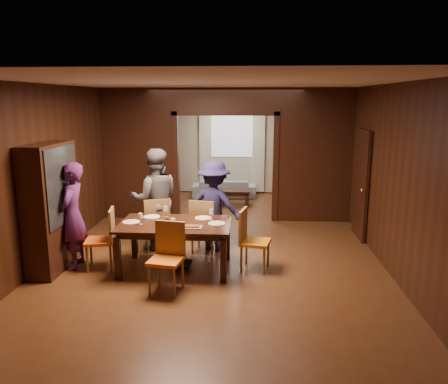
# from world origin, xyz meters

# --- Properties ---
(floor) EXTENTS (9.00, 9.00, 0.00)m
(floor) POSITION_xyz_m (0.00, 0.00, 0.00)
(floor) COLOR #552C18
(floor) RESTS_ON ground
(ceiling) EXTENTS (5.50, 9.00, 0.02)m
(ceiling) POSITION_xyz_m (0.00, 0.00, 2.90)
(ceiling) COLOR silver
(ceiling) RESTS_ON room_walls
(room_walls) EXTENTS (5.52, 9.01, 2.90)m
(room_walls) POSITION_xyz_m (0.00, 1.89, 1.51)
(room_walls) COLOR black
(room_walls) RESTS_ON floor
(person_purple) EXTENTS (0.45, 0.65, 1.70)m
(person_purple) POSITION_xyz_m (-2.22, -1.44, 0.85)
(person_purple) COLOR #471C52
(person_purple) RESTS_ON floor
(person_grey) EXTENTS (1.02, 0.88, 1.81)m
(person_grey) POSITION_xyz_m (-1.12, -0.44, 0.91)
(person_grey) COLOR #535259
(person_grey) RESTS_ON floor
(person_navy) EXTENTS (1.17, 0.89, 1.61)m
(person_navy) POSITION_xyz_m (-0.06, -0.45, 0.81)
(person_navy) COLOR #1E1B45
(person_navy) RESTS_ON floor
(sofa) EXTENTS (1.75, 0.74, 0.50)m
(sofa) POSITION_xyz_m (-0.18, 3.85, 0.25)
(sofa) COLOR #869FB0
(sofa) RESTS_ON floor
(serving_bowl) EXTENTS (0.36, 0.36, 0.09)m
(serving_bowl) POSITION_xyz_m (-0.51, -1.36, 0.80)
(serving_bowl) COLOR black
(serving_bowl) RESTS_ON dining_table
(dining_table) EXTENTS (1.74, 1.08, 0.76)m
(dining_table) POSITION_xyz_m (-0.59, -1.42, 0.38)
(dining_table) COLOR black
(dining_table) RESTS_ON floor
(coffee_table) EXTENTS (0.80, 0.50, 0.40)m
(coffee_table) POSITION_xyz_m (0.15, 2.92, 0.20)
(coffee_table) COLOR black
(coffee_table) RESTS_ON floor
(chair_left) EXTENTS (0.52, 0.52, 0.97)m
(chair_left) POSITION_xyz_m (-1.80, -1.45, 0.48)
(chair_left) COLOR #E05715
(chair_left) RESTS_ON floor
(chair_right) EXTENTS (0.52, 0.52, 0.97)m
(chair_right) POSITION_xyz_m (0.66, -1.35, 0.48)
(chair_right) COLOR orange
(chair_right) RESTS_ON floor
(chair_far_l) EXTENTS (0.55, 0.55, 0.97)m
(chair_far_l) POSITION_xyz_m (-1.09, -0.53, 0.48)
(chair_far_l) COLOR orange
(chair_far_l) RESTS_ON floor
(chair_far_r) EXTENTS (0.51, 0.51, 0.97)m
(chair_far_r) POSITION_xyz_m (-0.21, -0.59, 0.48)
(chair_far_r) COLOR orange
(chair_far_r) RESTS_ON floor
(chair_near) EXTENTS (0.51, 0.51, 0.97)m
(chair_near) POSITION_xyz_m (-0.58, -2.24, 0.48)
(chair_near) COLOR orange
(chair_near) RESTS_ON floor
(hutch) EXTENTS (0.40, 1.20, 2.00)m
(hutch) POSITION_xyz_m (-2.53, -1.50, 1.00)
(hutch) COLOR black
(hutch) RESTS_ON floor
(door_right) EXTENTS (0.06, 0.90, 2.10)m
(door_right) POSITION_xyz_m (2.70, 0.50, 1.05)
(door_right) COLOR black
(door_right) RESTS_ON floor
(window_far) EXTENTS (1.20, 0.03, 1.30)m
(window_far) POSITION_xyz_m (0.00, 4.44, 1.70)
(window_far) COLOR silver
(window_far) RESTS_ON back_wall
(curtain_left) EXTENTS (0.35, 0.06, 2.40)m
(curtain_left) POSITION_xyz_m (-0.75, 4.40, 1.25)
(curtain_left) COLOR white
(curtain_left) RESTS_ON back_wall
(curtain_right) EXTENTS (0.35, 0.06, 2.40)m
(curtain_right) POSITION_xyz_m (0.75, 4.40, 1.25)
(curtain_right) COLOR white
(curtain_right) RESTS_ON back_wall
(plate_left) EXTENTS (0.27, 0.27, 0.01)m
(plate_left) POSITION_xyz_m (-1.29, -1.43, 0.77)
(plate_left) COLOR white
(plate_left) RESTS_ON dining_table
(plate_far_l) EXTENTS (0.27, 0.27, 0.01)m
(plate_far_l) POSITION_xyz_m (-1.03, -1.10, 0.77)
(plate_far_l) COLOR white
(plate_far_l) RESTS_ON dining_table
(plate_far_r) EXTENTS (0.27, 0.27, 0.01)m
(plate_far_r) POSITION_xyz_m (-0.18, -1.12, 0.77)
(plate_far_r) COLOR white
(plate_far_r) RESTS_ON dining_table
(plate_right) EXTENTS (0.27, 0.27, 0.01)m
(plate_right) POSITION_xyz_m (0.06, -1.42, 0.77)
(plate_right) COLOR silver
(plate_right) RESTS_ON dining_table
(plate_near) EXTENTS (0.27, 0.27, 0.01)m
(plate_near) POSITION_xyz_m (-0.62, -1.71, 0.77)
(plate_near) COLOR white
(plate_near) RESTS_ON dining_table
(platter_a) EXTENTS (0.30, 0.20, 0.04)m
(platter_a) POSITION_xyz_m (-0.67, -1.57, 0.78)
(platter_a) COLOR gray
(platter_a) RESTS_ON dining_table
(platter_b) EXTENTS (0.30, 0.20, 0.04)m
(platter_b) POSITION_xyz_m (-0.29, -1.65, 0.78)
(platter_b) COLOR gray
(platter_b) RESTS_ON dining_table
(wineglass_left) EXTENTS (0.08, 0.08, 0.18)m
(wineglass_left) POSITION_xyz_m (-1.11, -1.53, 0.85)
(wineglass_left) COLOR white
(wineglass_left) RESTS_ON dining_table
(wineglass_far) EXTENTS (0.08, 0.08, 0.18)m
(wineglass_far) POSITION_xyz_m (-0.81, -1.06, 0.85)
(wineglass_far) COLOR silver
(wineglass_far) RESTS_ON dining_table
(wineglass_right) EXTENTS (0.08, 0.08, 0.18)m
(wineglass_right) POSITION_xyz_m (-0.04, -1.21, 0.85)
(wineglass_right) COLOR silver
(wineglass_right) RESTS_ON dining_table
(tumbler) EXTENTS (0.07, 0.07, 0.14)m
(tumbler) POSITION_xyz_m (-0.57, -1.66, 0.83)
(tumbler) COLOR silver
(tumbler) RESTS_ON dining_table
(condiment_jar) EXTENTS (0.08, 0.08, 0.11)m
(condiment_jar) POSITION_xyz_m (-0.70, -1.48, 0.82)
(condiment_jar) COLOR #512812
(condiment_jar) RESTS_ON dining_table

